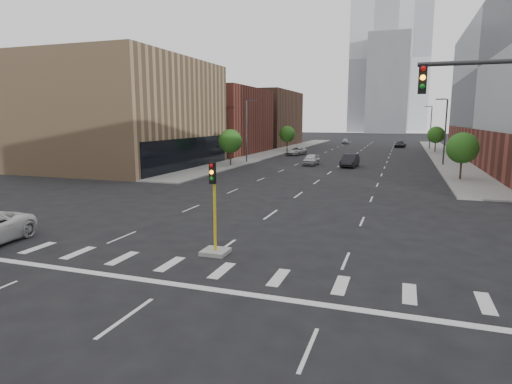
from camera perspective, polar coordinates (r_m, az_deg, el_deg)
The scene contains 22 objects.
ground at distance 13.63m, azimuth -22.10°, elevation -18.74°, with size 400.00×400.00×0.00m, color black.
sidewalk_left_far at distance 86.29m, azimuth 3.34°, elevation 5.51°, with size 5.00×92.00×0.15m, color gray.
sidewalk_right_far at distance 83.39m, azimuth 23.67°, elevation 4.57°, with size 5.00×92.00×0.15m, color gray.
building_left_mid at distance 60.52m, azimuth -17.44°, elevation 9.88°, with size 20.00×24.00×14.00m, color #A5825D.
building_left_far_a at distance 82.95m, azimuth -6.61°, elevation 9.39°, with size 20.00×22.00×12.00m, color brown.
building_left_far_b at distance 107.00m, azimuth -0.53°, elevation 9.77°, with size 20.00×24.00×13.00m, color brown.
tower_left at distance 231.23m, azimuth 15.45°, elevation 16.47°, with size 22.00×22.00×70.00m, color #B2B7BC.
tower_right at distance 270.98m, azimuth 20.03°, elevation 16.26°, with size 20.00×20.00×80.00m, color #B2B7BC.
tower_mid at distance 209.62m, azimuth 17.16°, elevation 13.55°, with size 18.00×18.00×44.00m, color slate.
median_traffic_signal at distance 20.35m, azimuth -5.51°, elevation -5.62°, with size 1.20×1.20×4.40m.
streetlight_right_a at distance 64.10m, azimuth 23.86°, elevation 7.69°, with size 1.60×0.22×9.07m.
streetlight_right_b at distance 99.02m, azimuth 22.23°, elevation 8.21°, with size 1.60×0.22×9.07m.
streetlight_left at distance 62.73m, azimuth -1.19°, elevation 8.48°, with size 1.60×0.22×9.07m.
tree_left_near at distance 58.34m, azimuth -3.44°, elevation 6.78°, with size 3.20×3.20×4.85m.
tree_left_far at distance 86.81m, azimuth 4.18°, elevation 7.72°, with size 3.20×3.20×4.85m.
tree_right_near at distance 49.31m, azimuth 25.82°, elevation 5.31°, with size 3.20×3.20×4.85m.
tree_right_far at distance 89.11m, azimuth 22.88°, elevation 7.04°, with size 3.20×3.20×4.85m.
car_near_left at distance 60.43m, azimuth 7.37°, elevation 4.32°, with size 1.82×4.52×1.54m, color #B8B7BC.
car_mid_right at distance 58.84m, azimuth 12.42°, elevation 4.11°, with size 1.80×5.16×1.70m, color black.
car_far_left at distance 76.90m, azimuth 5.38°, elevation 5.45°, with size 2.37×5.14×1.43m, color #B1B1B1.
car_deep_right at distance 102.35m, azimuth 18.68°, elevation 6.03°, with size 1.98×4.86×1.41m, color black.
car_distant at distance 114.71m, azimuth 11.86°, elevation 6.65°, with size 1.59×3.94×1.34m, color #A5A6AA.
Camera 1 is at (8.19, -8.88, 6.33)m, focal length 30.00 mm.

